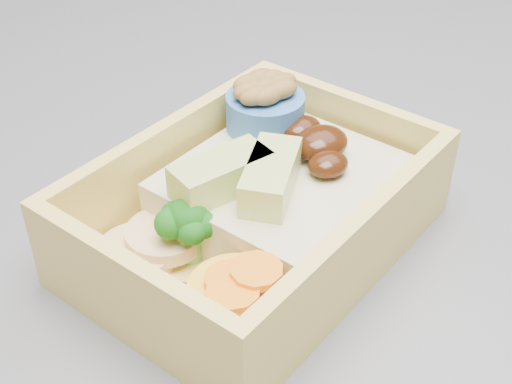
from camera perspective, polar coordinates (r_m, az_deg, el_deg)
bento_box at (r=0.41m, az=0.31°, el=-0.87°), size 0.24×0.20×0.07m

